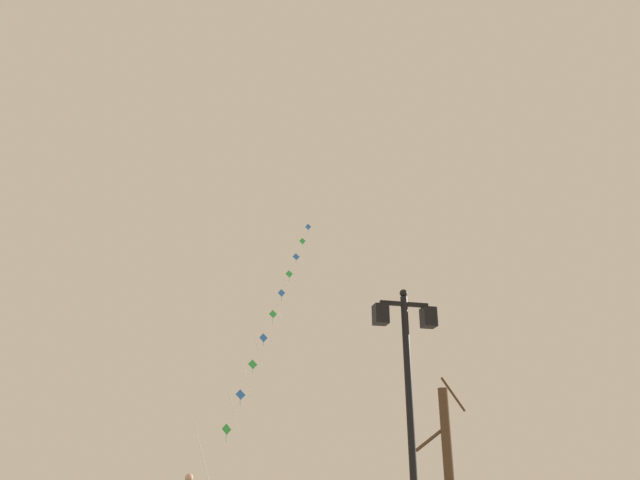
# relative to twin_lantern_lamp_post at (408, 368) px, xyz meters

# --- Properties ---
(twin_lantern_lamp_post) EXTENTS (1.30, 0.28, 5.14)m
(twin_lantern_lamp_post) POSITION_rel_twin_lantern_lamp_post_xyz_m (0.00, 0.00, 0.00)
(twin_lantern_lamp_post) COLOR black
(twin_lantern_lamp_post) RESTS_ON ground_plane
(kite_train) EXTENTS (6.07, 11.13, 15.06)m
(kite_train) POSITION_rel_twin_lantern_lamp_post_xyz_m (-0.58, 14.12, 4.48)
(kite_train) COLOR brown
(kite_train) RESTS_ON ground_plane
(bare_tree) EXTENTS (1.93, 0.83, 4.78)m
(bare_tree) POSITION_rel_twin_lantern_lamp_post_xyz_m (4.32, 7.86, -1.25)
(bare_tree) COLOR #4C3826
(bare_tree) RESTS_ON ground_plane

